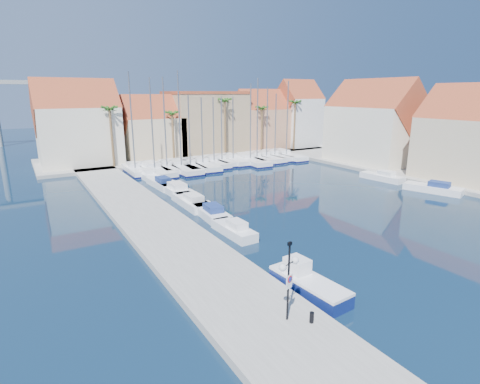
% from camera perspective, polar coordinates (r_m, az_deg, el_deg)
% --- Properties ---
extents(ground, '(260.00, 260.00, 0.00)m').
position_cam_1_polar(ground, '(28.55, 14.09, -9.81)').
color(ground, black).
rests_on(ground, ground).
extents(quay_west, '(6.00, 77.00, 0.50)m').
position_cam_1_polar(quay_west, '(34.95, -12.95, -4.65)').
color(quay_west, gray).
rests_on(quay_west, ground).
extents(shore_north, '(54.00, 16.00, 0.50)m').
position_cam_1_polar(shore_north, '(72.94, -7.29, 5.72)').
color(shore_north, gray).
rests_on(shore_north, ground).
extents(shore_east, '(12.00, 60.00, 0.50)m').
position_cam_1_polar(shore_east, '(61.65, 25.60, 2.69)').
color(shore_east, gray).
rests_on(shore_east, ground).
extents(lamp_post, '(1.40, 0.70, 4.27)m').
position_cam_1_polar(lamp_post, '(18.93, 7.46, -11.61)').
color(lamp_post, black).
rests_on(lamp_post, quay_west).
extents(bollard, '(0.23, 0.23, 0.57)m').
position_cam_1_polar(bollard, '(20.14, 10.87, -18.26)').
color(bollard, black).
rests_on(bollard, quay_west).
extents(fishing_boat, '(2.15, 5.47, 1.88)m').
position_cam_1_polar(fishing_boat, '(23.52, 10.19, -13.48)').
color(fishing_boat, navy).
rests_on(fishing_boat, ground).
extents(motorboat_west_0, '(1.77, 5.17, 1.40)m').
position_cam_1_polar(motorboat_west_0, '(31.85, -0.89, -5.71)').
color(motorboat_west_0, white).
rests_on(motorboat_west_0, ground).
extents(motorboat_west_1, '(2.39, 6.19, 1.40)m').
position_cam_1_polar(motorboat_west_1, '(36.39, -4.41, -3.09)').
color(motorboat_west_1, white).
rests_on(motorboat_west_1, ground).
extents(motorboat_west_2, '(2.22, 6.63, 1.40)m').
position_cam_1_polar(motorboat_west_2, '(40.21, -7.38, -1.42)').
color(motorboat_west_2, white).
rests_on(motorboat_west_2, ground).
extents(motorboat_west_3, '(2.36, 7.21, 1.40)m').
position_cam_1_polar(motorboat_west_3, '(45.64, -9.80, 0.45)').
color(motorboat_west_3, white).
rests_on(motorboat_west_3, ground).
extents(motorboat_west_4, '(2.22, 6.26, 1.40)m').
position_cam_1_polar(motorboat_west_4, '(48.96, -11.83, 1.33)').
color(motorboat_west_4, white).
rests_on(motorboat_west_4, ground).
extents(motorboat_west_5, '(2.08, 6.03, 1.40)m').
position_cam_1_polar(motorboat_west_5, '(54.79, -14.03, 2.63)').
color(motorboat_west_5, white).
rests_on(motorboat_west_5, ground).
extents(motorboat_west_6, '(2.61, 6.58, 1.40)m').
position_cam_1_polar(motorboat_west_6, '(60.02, -15.46, 3.58)').
color(motorboat_west_6, white).
rests_on(motorboat_west_6, ground).
extents(motorboat_east_0, '(3.95, 6.81, 1.40)m').
position_cam_1_polar(motorboat_east_0, '(51.15, 27.43, 0.53)').
color(motorboat_east_0, white).
rests_on(motorboat_east_0, ground).
extents(motorboat_east_1, '(2.52, 6.14, 1.40)m').
position_cam_1_polar(motorboat_east_1, '(55.26, 20.90, 2.19)').
color(motorboat_east_1, white).
rests_on(motorboat_east_1, ground).
extents(sailboat_0, '(2.28, 8.15, 14.59)m').
position_cam_1_polar(sailboat_0, '(57.95, -15.78, 3.33)').
color(sailboat_0, white).
rests_on(sailboat_0, ground).
extents(sailboat_1, '(3.82, 11.56, 13.81)m').
position_cam_1_polar(sailboat_1, '(57.56, -13.12, 3.34)').
color(sailboat_1, white).
rests_on(sailboat_1, ground).
extents(sailboat_2, '(2.93, 8.54, 13.95)m').
position_cam_1_polar(sailboat_2, '(58.53, -11.17, 3.70)').
color(sailboat_2, white).
rests_on(sailboat_2, ground).
extents(sailboat_3, '(3.20, 11.45, 14.85)m').
position_cam_1_polar(sailboat_3, '(58.75, -9.18, 3.78)').
color(sailboat_3, white).
rests_on(sailboat_3, ground).
extents(sailboat_4, '(3.20, 9.84, 11.36)m').
position_cam_1_polar(sailboat_4, '(59.46, -7.74, 3.95)').
color(sailboat_4, white).
rests_on(sailboat_4, ground).
extents(sailboat_5, '(3.69, 10.95, 11.02)m').
position_cam_1_polar(sailboat_5, '(60.60, -5.89, 4.20)').
color(sailboat_5, white).
rests_on(sailboat_5, ground).
extents(sailboat_6, '(2.45, 9.04, 11.02)m').
position_cam_1_polar(sailboat_6, '(62.15, -4.18, 4.52)').
color(sailboat_6, white).
rests_on(sailboat_6, ground).
extents(sailboat_7, '(2.58, 8.33, 11.15)m').
position_cam_1_polar(sailboat_7, '(63.21, -2.95, 4.73)').
color(sailboat_7, white).
rests_on(sailboat_7, ground).
extents(sailboat_8, '(2.43, 8.79, 11.04)m').
position_cam_1_polar(sailboat_8, '(64.05, -1.27, 4.87)').
color(sailboat_8, white).
rests_on(sailboat_8, ground).
extents(sailboat_9, '(3.49, 11.09, 13.20)m').
position_cam_1_polar(sailboat_9, '(64.28, 1.30, 4.90)').
color(sailboat_9, white).
rests_on(sailboat_9, ground).
extents(sailboat_10, '(3.07, 9.33, 14.09)m').
position_cam_1_polar(sailboat_10, '(65.83, 2.38, 5.17)').
color(sailboat_10, white).
rests_on(sailboat_10, ground).
extents(sailboat_11, '(2.93, 9.88, 12.68)m').
position_cam_1_polar(sailboat_11, '(67.05, 3.75, 5.30)').
color(sailboat_11, white).
rests_on(sailboat_11, ground).
extents(sailboat_12, '(2.50, 9.46, 11.60)m').
position_cam_1_polar(sailboat_12, '(68.50, 5.05, 5.47)').
color(sailboat_12, white).
rests_on(sailboat_12, ground).
extents(sailboat_13, '(2.87, 10.52, 13.72)m').
position_cam_1_polar(sailboat_13, '(69.48, 6.74, 5.57)').
color(sailboat_13, white).
rests_on(sailboat_13, ground).
extents(building_0, '(12.30, 9.00, 13.50)m').
position_cam_1_polar(building_0, '(65.84, -23.44, 9.16)').
color(building_0, beige).
rests_on(building_0, shore_north).
extents(building_1, '(10.30, 8.00, 11.00)m').
position_cam_1_polar(building_1, '(68.58, -13.28, 9.12)').
color(building_1, beige).
rests_on(building_1, shore_north).
extents(building_2, '(14.20, 10.20, 11.50)m').
position_cam_1_polar(building_2, '(73.49, -5.27, 10.56)').
color(building_2, '#9F8962').
rests_on(building_2, shore_north).
extents(building_3, '(10.30, 8.00, 12.00)m').
position_cam_1_polar(building_3, '(78.62, 3.10, 10.59)').
color(building_3, tan).
rests_on(building_3, shore_north).
extents(building_4, '(8.30, 8.00, 14.00)m').
position_cam_1_polar(building_4, '(83.12, 8.77, 11.44)').
color(building_4, silver).
rests_on(building_4, shore_north).
extents(building_5, '(9.00, 12.30, 12.50)m').
position_cam_1_polar(building_5, '(57.35, 32.04, 6.89)').
color(building_5, beige).
rests_on(building_5, shore_east).
extents(building_6, '(9.00, 14.30, 13.50)m').
position_cam_1_polar(building_6, '(66.12, 19.71, 9.52)').
color(building_6, beige).
rests_on(building_6, shore_east).
extents(palm_0, '(2.60, 2.60, 10.15)m').
position_cam_1_polar(palm_0, '(61.44, -19.27, 11.62)').
color(palm_0, brown).
rests_on(palm_0, shore_north).
extents(palm_1, '(2.60, 2.60, 9.15)m').
position_cam_1_polar(palm_1, '(64.32, -10.31, 11.46)').
color(palm_1, brown).
rests_on(palm_1, shore_north).
extents(palm_2, '(2.60, 2.60, 11.15)m').
position_cam_1_polar(palm_2, '(68.43, -2.32, 13.45)').
color(palm_2, brown).
rests_on(palm_2, shore_north).
extents(palm_3, '(2.60, 2.60, 9.65)m').
position_cam_1_polar(palm_3, '(72.64, 3.37, 12.40)').
color(palm_3, brown).
rests_on(palm_3, shore_north).
extents(palm_4, '(2.60, 2.60, 10.65)m').
position_cam_1_polar(palm_4, '(77.38, 8.42, 13.12)').
color(palm_4, brown).
rests_on(palm_4, shore_north).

